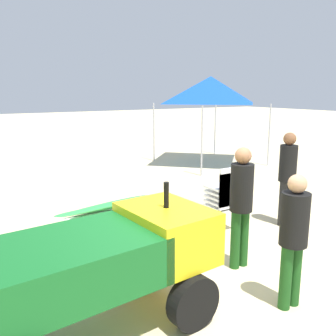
{
  "coord_description": "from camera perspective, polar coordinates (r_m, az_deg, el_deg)",
  "views": [
    {
      "loc": [
        -2.54,
        -3.58,
        2.51
      ],
      "look_at": [
        1.01,
        2.06,
        1.09
      ],
      "focal_mm": 38.93,
      "sensor_mm": 36.0,
      "label": 1
    }
  ],
  "objects": [
    {
      "name": "stacked_plastic_chairs",
      "position": [
        6.61,
        8.99,
        -4.01
      ],
      "size": [
        0.48,
        0.48,
        1.2
      ],
      "color": "white",
      "rests_on": "ground"
    },
    {
      "name": "surfboard_pile",
      "position": [
        7.43,
        -9.86,
        -6.62
      ],
      "size": [
        2.3,
        0.6,
        0.32
      ],
      "color": "red",
      "rests_on": "ground"
    },
    {
      "name": "lifeguard_near_center",
      "position": [
        4.44,
        19.06,
        -9.64
      ],
      "size": [
        0.32,
        0.32,
        1.6
      ],
      "color": "#194C19",
      "rests_on": "ground"
    },
    {
      "name": "lifeguard_near_right",
      "position": [
        7.11,
        18.2,
        -0.67
      ],
      "size": [
        0.32,
        0.32,
        1.76
      ],
      "color": "black",
      "rests_on": "ground"
    },
    {
      "name": "utility_cart",
      "position": [
        3.94,
        -10.05,
        -14.09
      ],
      "size": [
        2.64,
        1.46,
        1.5
      ],
      "color": "#146023",
      "rests_on": "ground"
    },
    {
      "name": "popup_canopy",
      "position": [
        12.72,
        6.68,
        12.05
      ],
      "size": [
        2.89,
        2.89,
        2.98
      ],
      "color": "#B2B2B7",
      "rests_on": "ground"
    },
    {
      "name": "lifeguard_near_left",
      "position": [
        5.22,
        11.39,
        -4.87
      ],
      "size": [
        0.32,
        0.32,
        1.75
      ],
      "color": "#194C19",
      "rests_on": "ground"
    },
    {
      "name": "ground",
      "position": [
        5.05,
        2.92,
        -17.73
      ],
      "size": [
        80.0,
        80.0,
        0.0
      ],
      "primitive_type": "plane",
      "color": "beige"
    }
  ]
}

